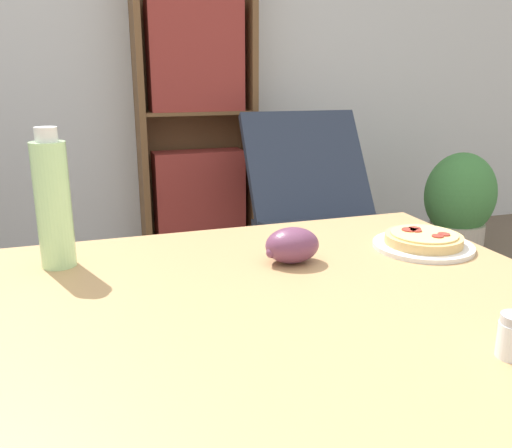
{
  "coord_description": "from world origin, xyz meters",
  "views": [
    {
      "loc": [
        -0.33,
        -0.7,
        1.1
      ],
      "look_at": [
        0.01,
        0.35,
        0.78
      ],
      "focal_mm": 38.0,
      "sensor_mm": 36.0,
      "label": 1
    }
  ],
  "objects_px": {
    "lounge_chair_far": "(317,231)",
    "bookshelf": "(197,125)",
    "grape_bunch": "(291,245)",
    "pizza_on_plate": "(423,242)",
    "drink_bottle": "(53,203)",
    "potted_plant_floor": "(459,205)"
  },
  "relations": [
    {
      "from": "drink_bottle",
      "to": "lounge_chair_far",
      "type": "height_order",
      "value": "drink_bottle"
    },
    {
      "from": "grape_bunch",
      "to": "bookshelf",
      "type": "bearing_deg",
      "value": 82.81
    },
    {
      "from": "pizza_on_plate",
      "to": "lounge_chair_far",
      "type": "relative_size",
      "value": 0.25
    },
    {
      "from": "pizza_on_plate",
      "to": "grape_bunch",
      "type": "bearing_deg",
      "value": 178.8
    },
    {
      "from": "drink_bottle",
      "to": "bookshelf",
      "type": "relative_size",
      "value": 0.16
    },
    {
      "from": "lounge_chair_far",
      "to": "bookshelf",
      "type": "relative_size",
      "value": 0.51
    },
    {
      "from": "lounge_chair_far",
      "to": "drink_bottle",
      "type": "bearing_deg",
      "value": -127.4
    },
    {
      "from": "grape_bunch",
      "to": "lounge_chair_far",
      "type": "xyz_separation_m",
      "value": [
        0.75,
        1.51,
        -0.47
      ]
    },
    {
      "from": "grape_bunch",
      "to": "drink_bottle",
      "type": "xyz_separation_m",
      "value": [
        -0.45,
        0.12,
        0.09
      ]
    },
    {
      "from": "grape_bunch",
      "to": "pizza_on_plate",
      "type": "bearing_deg",
      "value": -1.2
    },
    {
      "from": "drink_bottle",
      "to": "bookshelf",
      "type": "bearing_deg",
      "value": 70.84
    },
    {
      "from": "grape_bunch",
      "to": "lounge_chair_far",
      "type": "relative_size",
      "value": 0.13
    },
    {
      "from": "lounge_chair_far",
      "to": "bookshelf",
      "type": "xyz_separation_m",
      "value": [
        -0.47,
        0.7,
        0.5
      ]
    },
    {
      "from": "lounge_chair_far",
      "to": "potted_plant_floor",
      "type": "bearing_deg",
      "value": 9.27
    },
    {
      "from": "pizza_on_plate",
      "to": "lounge_chair_far",
      "type": "bearing_deg",
      "value": 73.74
    },
    {
      "from": "bookshelf",
      "to": "pizza_on_plate",
      "type": "bearing_deg",
      "value": -89.24
    },
    {
      "from": "bookshelf",
      "to": "potted_plant_floor",
      "type": "relative_size",
      "value": 2.68
    },
    {
      "from": "pizza_on_plate",
      "to": "lounge_chair_far",
      "type": "height_order",
      "value": "lounge_chair_far"
    },
    {
      "from": "grape_bunch",
      "to": "potted_plant_floor",
      "type": "distance_m",
      "value": 2.38
    },
    {
      "from": "pizza_on_plate",
      "to": "drink_bottle",
      "type": "relative_size",
      "value": 0.79
    },
    {
      "from": "grape_bunch",
      "to": "lounge_chair_far",
      "type": "height_order",
      "value": "lounge_chair_far"
    },
    {
      "from": "grape_bunch",
      "to": "potted_plant_floor",
      "type": "relative_size",
      "value": 0.18
    }
  ]
}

